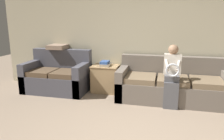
{
  "coord_description": "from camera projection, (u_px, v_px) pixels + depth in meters",
  "views": [
    {
      "loc": [
        0.24,
        -2.41,
        1.67
      ],
      "look_at": [
        -0.72,
        1.57,
        0.71
      ],
      "focal_mm": 35.0,
      "sensor_mm": 36.0,
      "label": 1
    }
  ],
  "objects": [
    {
      "name": "couch_side",
      "position": [
        58.0,
        77.0,
        5.16
      ],
      "size": [
        1.46,
        0.86,
        0.96
      ],
      "color": "#4C4C56",
      "rests_on": "ground_plane"
    },
    {
      "name": "child_left_seated",
      "position": [
        172.0,
        73.0,
        4.14
      ],
      "size": [
        0.33,
        0.38,
        1.2
      ],
      "color": "#56565B",
      "rests_on": "ground_plane"
    },
    {
      "name": "wall_back",
      "position": [
        154.0,
        37.0,
        4.93
      ],
      "size": [
        7.58,
        0.06,
        2.55
      ],
      "color": "#BCB293",
      "rests_on": "ground_plane"
    },
    {
      "name": "side_shelf",
      "position": [
        105.0,
        78.0,
        5.11
      ],
      "size": [
        0.61,
        0.51,
        0.62
      ],
      "color": "tan",
      "rests_on": "ground_plane"
    },
    {
      "name": "couch_main",
      "position": [
        172.0,
        85.0,
        4.58
      ],
      "size": [
        2.25,
        0.93,
        0.88
      ],
      "color": "#70665B",
      "rests_on": "ground_plane"
    },
    {
      "name": "throw_pillow",
      "position": [
        58.0,
        47.0,
        5.3
      ],
      "size": [
        0.42,
        0.42,
        0.1
      ],
      "color": "gray",
      "rests_on": "couch_side"
    },
    {
      "name": "book_stack",
      "position": [
        105.0,
        64.0,
        5.02
      ],
      "size": [
        0.23,
        0.31,
        0.11
      ],
      "color": "gray",
      "rests_on": "side_shelf"
    }
  ]
}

